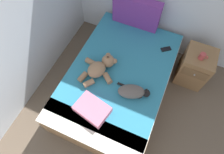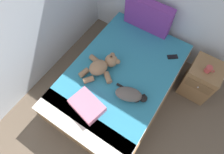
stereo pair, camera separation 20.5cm
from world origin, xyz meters
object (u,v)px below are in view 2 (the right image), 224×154
bed (120,82)px  cat (130,95)px  nightstand (200,79)px  mug (209,69)px  throw_pillow (87,106)px  cell_phone (173,57)px  teddy_bear (102,66)px  patterned_cushion (148,16)px

bed → cat: cat is taller
nightstand → mug: mug is taller
bed → throw_pillow: 0.72m
bed → cell_phone: cell_phone is taller
cell_phone → nightstand: nightstand is taller
teddy_bear → cat: bearing=-16.2°
teddy_bear → bed: bearing=19.1°
throw_pillow → teddy_bear: bearing=106.4°
nightstand → patterned_cushion: bearing=166.2°
cat → mug: (0.68, 0.85, 0.06)m
bed → patterned_cushion: 1.06m
bed → cat: bearing=-39.8°
patterned_cushion → bed: bearing=-82.8°
teddy_bear → mug: size_ratio=4.89×
cell_phone → throw_pillow: (-0.56, -1.28, 0.05)m
bed → cat: size_ratio=4.68×
cat → nightstand: (0.69, 0.90, -0.29)m
throw_pillow → bed: bearing=83.0°
teddy_bear → cell_phone: size_ratio=3.65×
throw_pillow → mug: (1.04, 1.25, 0.08)m
cell_phone → throw_pillow: bearing=-113.6°
bed → teddy_bear: 0.43m
bed → patterned_cushion: patterned_cushion is taller
cat → teddy_bear: 0.55m
cat → throw_pillow: 0.55m
patterned_cushion → cell_phone: 0.71m
bed → patterned_cushion: (-0.12, 0.93, 0.50)m
cell_phone → throw_pillow: throw_pillow is taller
patterned_cushion → mug: 1.13m
mug → nightstand: bearing=78.7°
cat → mug: 1.09m
cat → teddy_bear: bearing=163.8°
cell_phone → nightstand: size_ratio=0.26×
cat → throw_pillow: bearing=-131.8°
patterned_cushion → throw_pillow: patterned_cushion is taller
bed → throw_pillow: throw_pillow is taller
nightstand → mug: size_ratio=5.06×
bed → nightstand: (0.98, 0.67, 0.05)m
nightstand → mug: bearing=-101.3°
patterned_cushion → mug: size_ratio=6.01×
cat → throw_pillow: size_ratio=1.11×
cell_phone → mug: mug is taller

